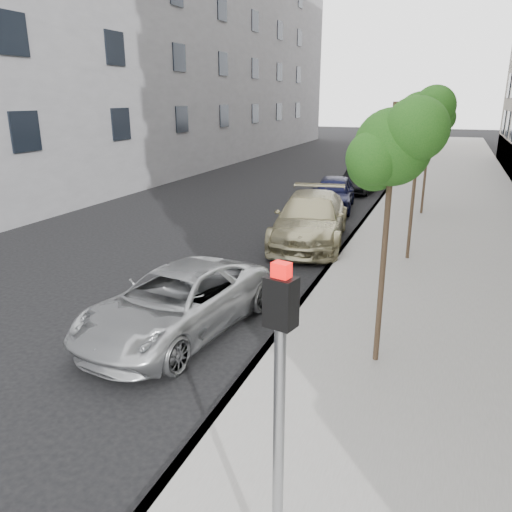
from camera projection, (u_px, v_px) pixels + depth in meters
The scene contains 12 objects.
ground at pixel (182, 373), 8.94m from camera, with size 160.00×160.00×0.00m, color black.
sidewalk at pixel (451, 182), 28.79m from camera, with size 6.40×72.00×0.14m, color gray.
curb at pixel (396, 179), 29.86m from camera, with size 0.15×72.00×0.14m, color #9E9B93.
tree_near at pixel (394, 148), 7.98m from camera, with size 1.61×1.41×4.61m.
tree_mid at pixel (422, 117), 13.68m from camera, with size 1.71×1.51×4.91m.
tree_far at pixel (431, 125), 19.62m from camera, with size 1.79×1.59×4.42m.
signal_pole at pixel (279, 404), 4.23m from camera, with size 0.28×0.23×3.36m.
minivan at pixel (177, 302), 10.31m from camera, with size 2.24×4.86×1.35m, color #A7AAAC.
suv at pixel (311, 219), 16.82m from camera, with size 2.29×5.62×1.63m, color tan.
sedan_blue at pixel (333, 193), 21.93m from camera, with size 1.71×4.25×1.45m, color black.
sedan_black at pixel (362, 179), 26.04m from camera, with size 1.43×4.10×1.35m, color black.
sedan_rear at pixel (379, 165), 31.83m from camera, with size 1.75×4.30×1.25m, color #ABAFB4.
Camera 1 is at (4.08, -6.88, 4.71)m, focal length 35.00 mm.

